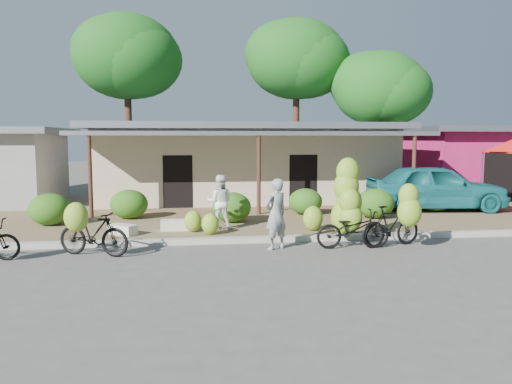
# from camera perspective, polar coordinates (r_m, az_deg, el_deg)

# --- Properties ---
(ground) EXTENTS (100.00, 100.00, 0.00)m
(ground) POSITION_cam_1_polar(r_m,az_deg,el_deg) (11.40, 4.51, -7.73)
(ground) COLOR #514E4B
(ground) RESTS_ON ground
(sidewalk) EXTENTS (60.00, 6.00, 0.12)m
(sidewalk) POSITION_cam_1_polar(r_m,az_deg,el_deg) (16.21, 0.84, -3.33)
(sidewalk) COLOR olive
(sidewalk) RESTS_ON ground
(curb) EXTENTS (60.00, 0.25, 0.15)m
(curb) POSITION_cam_1_polar(r_m,az_deg,el_deg) (13.29, 2.72, -5.38)
(curb) COLOR #A8A399
(curb) RESTS_ON ground
(shop_main) EXTENTS (13.00, 8.50, 3.35)m
(shop_main) POSITION_cam_1_polar(r_m,az_deg,el_deg) (21.89, -1.39, 3.52)
(shop_main) COLOR beige
(shop_main) RESTS_ON ground
(shop_pink) EXTENTS (6.00, 6.00, 3.25)m
(shop_pink) POSITION_cam_1_polar(r_m,az_deg,el_deg) (25.31, 22.99, 3.28)
(shop_pink) COLOR #BD1D60
(shop_pink) RESTS_ON ground
(tree_far_center) EXTENTS (5.52, 5.43, 9.07)m
(tree_far_center) POSITION_cam_1_polar(r_m,az_deg,el_deg) (27.47, -14.94, 14.89)
(tree_far_center) COLOR #4B2B1E
(tree_far_center) RESTS_ON ground
(tree_center_right) EXTENTS (5.53, 5.44, 9.20)m
(tree_center_right) POSITION_cam_1_polar(r_m,az_deg,el_deg) (28.34, 4.22, 15.07)
(tree_center_right) COLOR #4B2B1E
(tree_center_right) RESTS_ON ground
(tree_near_right) EXTENTS (4.95, 4.81, 7.24)m
(tree_near_right) POSITION_cam_1_polar(r_m,az_deg,el_deg) (27.32, 13.48, 11.62)
(tree_near_right) COLOR #4B2B1E
(tree_near_right) RESTS_ON ground
(hedge_0) EXTENTS (1.24, 1.12, 0.97)m
(hedge_0) POSITION_cam_1_polar(r_m,az_deg,el_deg) (16.24, -22.52, -1.84)
(hedge_0) COLOR #1E5413
(hedge_0) RESTS_ON sidewalk
(hedge_1) EXTENTS (1.22, 1.10, 0.95)m
(hedge_1) POSITION_cam_1_polar(r_m,az_deg,el_deg) (16.76, -14.30, -1.36)
(hedge_1) COLOR #1E5413
(hedge_1) RESTS_ON sidewalk
(hedge_2) EXTENTS (1.21, 1.09, 0.94)m
(hedge_2) POSITION_cam_1_polar(r_m,az_deg,el_deg) (15.55, -2.77, -1.76)
(hedge_2) COLOR #1E5413
(hedge_2) RESTS_ON sidewalk
(hedge_3) EXTENTS (1.16, 1.04, 0.90)m
(hedge_3) POSITION_cam_1_polar(r_m,az_deg,el_deg) (17.20, 5.67, -1.08)
(hedge_3) COLOR #1E5413
(hedge_3) RESTS_ON sidewalk
(hedge_4) EXTENTS (1.25, 1.13, 0.98)m
(hedge_4) POSITION_cam_1_polar(r_m,az_deg,el_deg) (16.79, 13.45, -1.27)
(hedge_4) COLOR #1E5413
(hedge_4) RESTS_ON sidewalk
(hedge_5) EXTENTS (1.41, 1.27, 1.10)m
(hedge_5) POSITION_cam_1_polar(r_m,az_deg,el_deg) (19.00, 19.83, -0.44)
(hedge_5) COLOR #1E5413
(hedge_5) RESTS_ON sidewalk
(bike_left) EXTENTS (1.84, 1.39, 1.35)m
(bike_left) POSITION_cam_1_polar(r_m,az_deg,el_deg) (12.14, -18.32, -4.27)
(bike_left) COLOR black
(bike_left) RESTS_ON ground
(bike_center) EXTENTS (1.85, 1.22, 2.24)m
(bike_center) POSITION_cam_1_polar(r_m,az_deg,el_deg) (12.85, 10.66, -2.29)
(bike_center) COLOR black
(bike_center) RESTS_ON ground
(bike_right) EXTENTS (1.83, 1.37, 1.66)m
(bike_right) POSITION_cam_1_polar(r_m,az_deg,el_deg) (12.93, 15.67, -3.19)
(bike_right) COLOR black
(bike_right) RESTS_ON ground
(loose_banana_a) EXTENTS (0.48, 0.41, 0.60)m
(loose_banana_a) POSITION_cam_1_polar(r_m,az_deg,el_deg) (14.07, -7.21, -3.34)
(loose_banana_a) COLOR #87A328
(loose_banana_a) RESTS_ON sidewalk
(loose_banana_b) EXTENTS (0.47, 0.40, 0.59)m
(loose_banana_b) POSITION_cam_1_polar(r_m,az_deg,el_deg) (13.63, -5.24, -3.65)
(loose_banana_b) COLOR #87A328
(loose_banana_b) RESTS_ON sidewalk
(loose_banana_c) EXTENTS (0.57, 0.48, 0.71)m
(loose_banana_c) POSITION_cam_1_polar(r_m,az_deg,el_deg) (14.25, 6.53, -3.00)
(loose_banana_c) COLOR #87A328
(loose_banana_c) RESTS_ON sidewalk
(sack_near) EXTENTS (0.86, 0.41, 0.30)m
(sack_near) POSITION_cam_1_polar(r_m,az_deg,el_deg) (14.43, -9.15, -3.74)
(sack_near) COLOR beige
(sack_near) RESTS_ON sidewalk
(sack_far) EXTENTS (0.83, 0.75, 0.28)m
(sack_far) POSITION_cam_1_polar(r_m,az_deg,el_deg) (14.06, -14.95, -4.18)
(sack_far) COLOR beige
(sack_far) RESTS_ON sidewalk
(vendor) EXTENTS (0.76, 0.69, 1.75)m
(vendor) POSITION_cam_1_polar(r_m,az_deg,el_deg) (12.28, 2.29, -2.54)
(vendor) COLOR gray
(vendor) RESTS_ON ground
(bystander) EXTENTS (0.83, 0.69, 1.57)m
(bystander) POSITION_cam_1_polar(r_m,az_deg,el_deg) (14.39, -4.16, -1.15)
(bystander) COLOR white
(bystander) RESTS_ON sidewalk
(teal_van) EXTENTS (5.15, 2.51, 1.69)m
(teal_van) POSITION_cam_1_polar(r_m,az_deg,el_deg) (19.25, 19.84, 0.53)
(teal_van) COLOR #186A6F
(teal_van) RESTS_ON sidewalk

